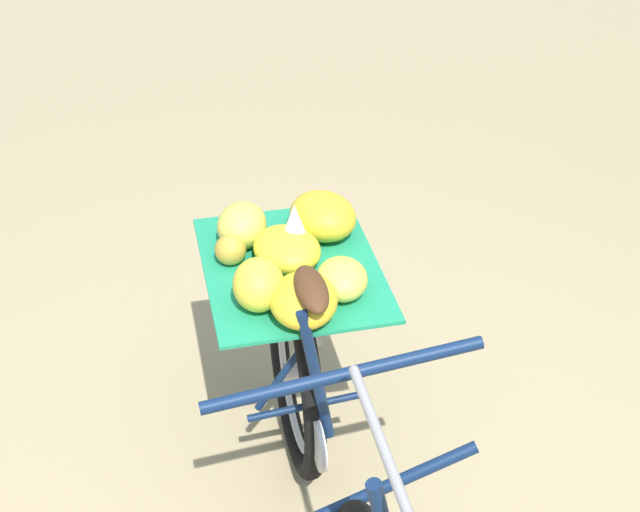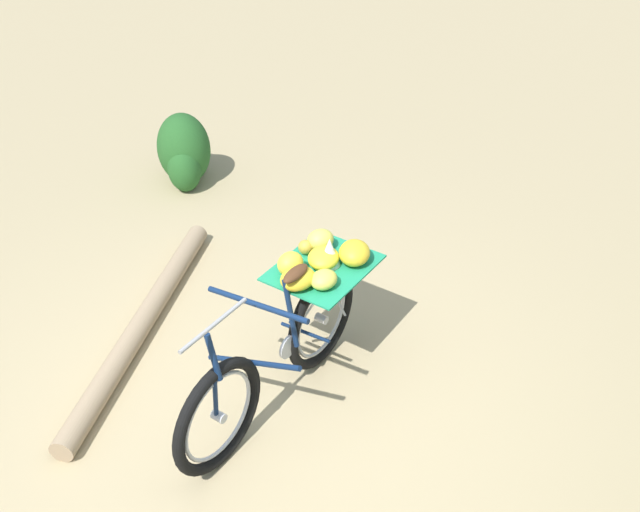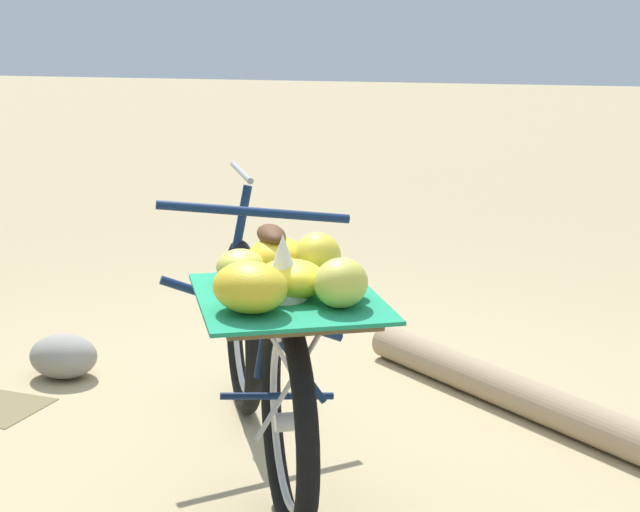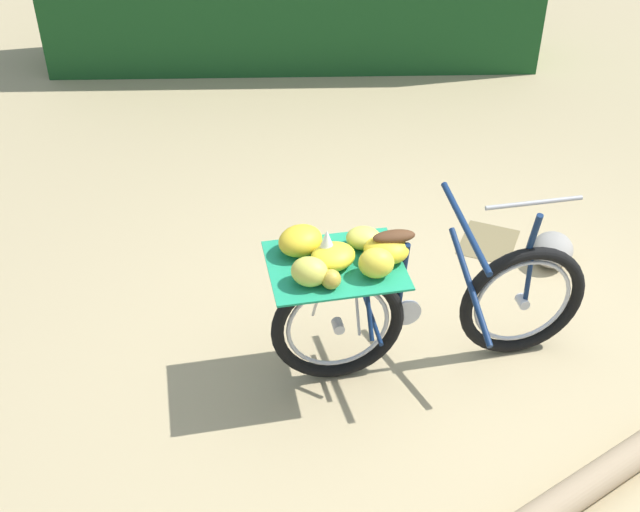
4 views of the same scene
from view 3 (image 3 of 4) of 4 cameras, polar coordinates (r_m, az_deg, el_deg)
ground_plane at (r=3.88m, az=-4.96°, el=-10.72°), size 60.00×60.00×0.00m
bicycle at (r=3.36m, az=-3.03°, el=-4.90°), size 1.23×1.65×1.03m
fallen_log at (r=4.00m, az=14.84°, el=-9.19°), size 2.10×1.50×0.16m
path_stone at (r=4.66m, az=-14.85°, el=-5.72°), size 0.32×0.27×0.20m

